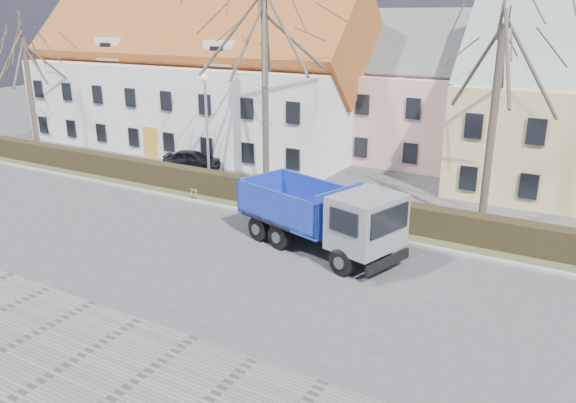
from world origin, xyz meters
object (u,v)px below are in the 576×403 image
Objects in this scene: dump_truck at (314,213)px; parked_car_a at (192,159)px; cart_frame at (191,193)px; streetlight at (207,132)px.

parked_car_a is at bearing 165.68° from dump_truck.
parked_car_a is (-12.86, 7.70, -0.91)m from dump_truck.
dump_truck is at bearing -16.55° from cart_frame.
streetlight is 3.67m from cart_frame.
streetlight is 5.41m from parked_car_a.
dump_truck reaches higher than parked_car_a.
dump_truck is at bearing -140.59° from parked_car_a.
streetlight is at bearing -148.68° from parked_car_a.
streetlight is 1.77× the size of parked_car_a.
streetlight is at bearing 169.35° from dump_truck.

